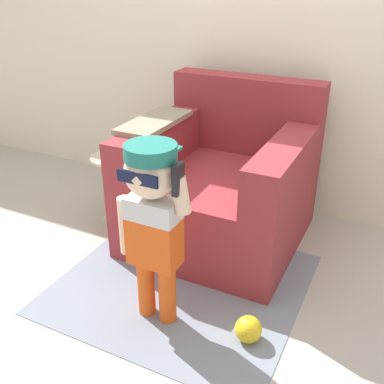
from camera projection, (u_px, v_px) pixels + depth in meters
ground_plane at (216, 257)px, 2.62m from camera, size 10.00×10.00×0.00m
wall_back at (276, 8)px, 2.70m from camera, size 10.00×0.05×2.60m
armchair at (222, 186)px, 2.70m from camera, size 0.97×0.98×0.92m
person_child at (153, 209)px, 1.92m from camera, size 0.36×0.27×0.88m
side_table at (115, 182)px, 2.91m from camera, size 0.29×0.29×0.45m
rug at (182, 283)px, 2.40m from camera, size 1.24×1.15×0.01m
toy_ball at (248, 329)px, 2.01m from camera, size 0.12×0.12×0.12m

